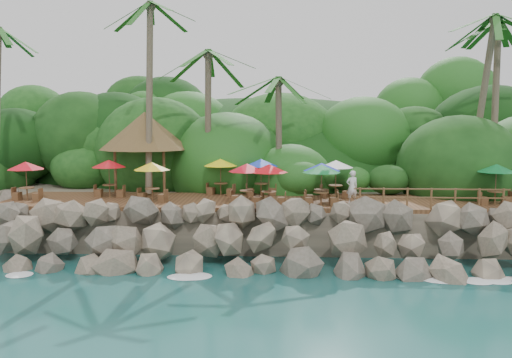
{
  "coord_description": "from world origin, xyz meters",
  "views": [
    {
      "loc": [
        1.35,
        -21.03,
        6.6
      ],
      "look_at": [
        0.0,
        6.0,
        3.4
      ],
      "focal_mm": 37.01,
      "sensor_mm": 36.0,
      "label": 1
    }
  ],
  "objects": [
    {
      "name": "dining_clusters",
      "position": [
        0.55,
        5.91,
        3.97
      ],
      "size": [
        25.46,
        5.06,
        2.01
      ],
      "color": "brown",
      "rests_on": "terrace"
    },
    {
      "name": "palms",
      "position": [
        0.47,
        8.79,
        11.23
      ],
      "size": [
        33.87,
        7.21,
        11.93
      ],
      "color": "brown",
      "rests_on": "ground"
    },
    {
      "name": "land_base",
      "position": [
        0.0,
        16.0,
        1.05
      ],
      "size": [
        32.0,
        25.2,
        2.1
      ],
      "primitive_type": "cube",
      "color": "gray",
      "rests_on": "ground"
    },
    {
      "name": "terrace",
      "position": [
        0.0,
        6.0,
        2.2
      ],
      "size": [
        26.0,
        5.0,
        0.2
      ],
      "primitive_type": "cube",
      "color": "brown",
      "rests_on": "land_base"
    },
    {
      "name": "ground",
      "position": [
        0.0,
        0.0,
        0.0
      ],
      "size": [
        140.0,
        140.0,
        0.0
      ],
      "primitive_type": "plane",
      "color": "#19514F",
      "rests_on": "ground"
    },
    {
      "name": "palapa",
      "position": [
        -6.73,
        9.71,
        5.79
      ],
      "size": [
        5.42,
        5.42,
        4.6
      ],
      "color": "brown",
      "rests_on": "ground"
    },
    {
      "name": "waiter",
      "position": [
        4.82,
        5.09,
        3.13
      ],
      "size": [
        0.69,
        0.55,
        1.65
      ],
      "primitive_type": "imported",
      "rotation": [
        0.0,
        0.0,
        3.44
      ],
      "color": "white",
      "rests_on": "terrace"
    },
    {
      "name": "jungle_foliage",
      "position": [
        0.0,
        15.0,
        0.0
      ],
      "size": [
        44.0,
        16.0,
        12.0
      ],
      "primitive_type": null,
      "color": "#143811",
      "rests_on": "ground"
    },
    {
      "name": "seawall",
      "position": [
        0.0,
        2.0,
        1.15
      ],
      "size": [
        29.0,
        4.0,
        2.3
      ],
      "primitive_type": null,
      "color": "gray",
      "rests_on": "ground"
    },
    {
      "name": "foam_line",
      "position": [
        0.0,
        0.3,
        0.03
      ],
      "size": [
        25.2,
        0.8,
        0.06
      ],
      "color": "white",
      "rests_on": "ground"
    },
    {
      "name": "jungle_hill",
      "position": [
        0.0,
        23.5,
        0.0
      ],
      "size": [
        44.8,
        28.0,
        15.4
      ],
      "primitive_type": "ellipsoid",
      "color": "#143811",
      "rests_on": "ground"
    },
    {
      "name": "railing",
      "position": [
        8.31,
        3.65,
        2.91
      ],
      "size": [
        7.2,
        0.1,
        1.0
      ],
      "color": "brown",
      "rests_on": "terrace"
    }
  ]
}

